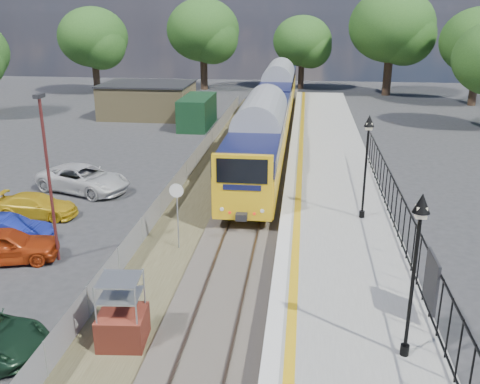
% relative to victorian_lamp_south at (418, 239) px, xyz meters
% --- Properties ---
extents(ground, '(120.00, 120.00, 0.00)m').
position_rel_victorian_lamp_south_xyz_m(ground, '(-5.50, 4.00, -4.30)').
color(ground, '#2D2D30').
rests_on(ground, ground).
extents(track_bed, '(5.90, 80.00, 0.29)m').
position_rel_victorian_lamp_south_xyz_m(track_bed, '(-5.97, 13.67, -4.21)').
color(track_bed, '#473F38').
rests_on(track_bed, ground).
extents(platform, '(5.00, 70.00, 0.90)m').
position_rel_victorian_lamp_south_xyz_m(platform, '(-1.30, 12.00, -3.85)').
color(platform, gray).
rests_on(platform, ground).
extents(platform_edge, '(0.90, 70.00, 0.01)m').
position_rel_victorian_lamp_south_xyz_m(platform_edge, '(-3.36, 12.00, -3.39)').
color(platform_edge, silver).
rests_on(platform_edge, platform).
extents(victorian_lamp_south, '(0.44, 0.44, 4.60)m').
position_rel_victorian_lamp_south_xyz_m(victorian_lamp_south, '(0.00, 0.00, 0.00)').
color(victorian_lamp_south, black).
rests_on(victorian_lamp_south, platform).
extents(victorian_lamp_north, '(0.44, 0.44, 4.60)m').
position_rel_victorian_lamp_south_xyz_m(victorian_lamp_north, '(-0.20, 10.00, 0.00)').
color(victorian_lamp_north, black).
rests_on(victorian_lamp_north, platform).
extents(palisade_fence, '(0.12, 26.00, 2.00)m').
position_rel_victorian_lamp_south_xyz_m(palisade_fence, '(1.05, 6.24, -2.46)').
color(palisade_fence, black).
rests_on(palisade_fence, platform).
extents(wire_fence, '(0.06, 52.00, 1.20)m').
position_rel_victorian_lamp_south_xyz_m(wire_fence, '(-9.70, 16.00, -3.70)').
color(wire_fence, '#999EA3').
rests_on(wire_fence, ground).
extents(outbuilding, '(10.80, 10.10, 3.12)m').
position_rel_victorian_lamp_south_xyz_m(outbuilding, '(-16.41, 35.21, -2.78)').
color(outbuilding, '#8F7E50').
rests_on(outbuilding, ground).
extents(tree_line, '(56.80, 43.80, 11.88)m').
position_rel_victorian_lamp_south_xyz_m(tree_line, '(-4.10, 46.00, 2.31)').
color(tree_line, '#332319').
rests_on(tree_line, ground).
extents(train, '(2.82, 40.83, 3.51)m').
position_rel_victorian_lamp_south_xyz_m(train, '(-5.50, 29.87, -1.96)').
color(train, gold).
rests_on(train, ground).
extents(brick_plinth, '(1.51, 1.51, 2.25)m').
position_rel_victorian_lamp_south_xyz_m(brick_plinth, '(-8.13, 0.83, -3.22)').
color(brick_plinth, maroon).
rests_on(brick_plinth, ground).
extents(speed_sign, '(0.59, 0.11, 2.94)m').
position_rel_victorian_lamp_south_xyz_m(speed_sign, '(-8.00, 7.64, -2.28)').
color(speed_sign, '#999EA3').
rests_on(speed_sign, ground).
extents(carpark_lamp, '(0.25, 0.50, 6.74)m').
position_rel_victorian_lamp_south_xyz_m(carpark_lamp, '(-12.64, 6.08, -0.44)').
color(carpark_lamp, '#4E1B1A').
rests_on(carpark_lamp, ground).
extents(car_red, '(4.51, 2.81, 1.43)m').
position_rel_victorian_lamp_south_xyz_m(car_red, '(-14.67, 5.65, -3.58)').
color(car_red, '#A8340F').
rests_on(car_red, ground).
extents(car_blue, '(3.74, 1.58, 1.20)m').
position_rel_victorian_lamp_south_xyz_m(car_blue, '(-15.52, 7.42, -3.70)').
color(car_blue, '#1A28A1').
rests_on(car_blue, ground).
extents(car_yellow, '(3.99, 1.66, 1.15)m').
position_rel_victorian_lamp_south_xyz_m(car_yellow, '(-15.75, 10.48, -3.72)').
color(car_yellow, gold).
rests_on(car_yellow, ground).
extents(car_white, '(5.79, 4.01, 1.47)m').
position_rel_victorian_lamp_south_xyz_m(car_white, '(-14.96, 14.43, -3.56)').
color(car_white, silver).
rests_on(car_white, ground).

